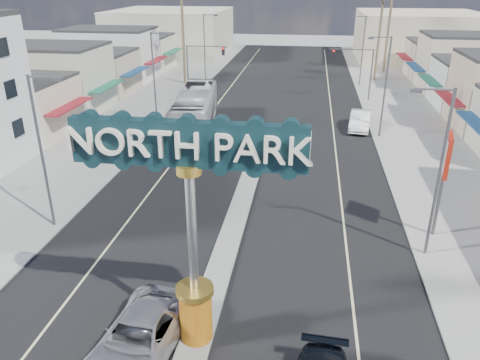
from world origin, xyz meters
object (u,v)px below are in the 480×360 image
(traffic_signal_right, at_px, (356,64))
(suv_left, at_px, (140,337))
(traffic_signal_left, at_px, (202,60))
(streetlight_l_near, at_px, (43,146))
(palm_right_mid, at_px, (383,1))
(streetlight_r_near, at_px, (437,167))
(car_parked_left, at_px, (149,145))
(bank_pylon_sign, at_px, (446,161))
(streetlight_l_far, at_px, (206,44))
(streetlight_r_far, at_px, (362,47))
(streetlight_l_mid, at_px, (156,76))
(city_bus, at_px, (195,110))
(gateway_sign, at_px, (191,212))
(streetlight_r_mid, at_px, (384,83))
(car_parked_right, at_px, (360,120))

(traffic_signal_right, xyz_separation_m, suv_left, (-11.18, -43.10, -3.44))
(traffic_signal_left, distance_m, streetlight_l_near, 34.03)
(traffic_signal_left, bearing_deg, palm_right_mid, 28.42)
(streetlight_r_near, distance_m, car_parked_left, 23.64)
(traffic_signal_left, height_order, bank_pylon_sign, bank_pylon_sign)
(traffic_signal_left, height_order, palm_right_mid, palm_right_mid)
(streetlight_l_far, xyz_separation_m, palm_right_mid, (23.43, 4.00, 5.54))
(palm_right_mid, bearing_deg, streetlight_r_far, -122.69)
(streetlight_r_near, distance_m, suv_left, 15.98)
(streetlight_l_mid, relative_size, suv_left, 1.50)
(streetlight_r_far, xyz_separation_m, city_bus, (-17.18, -21.79, -3.18))
(streetlight_r_far, relative_size, suv_left, 1.50)
(city_bus, bearing_deg, streetlight_l_near, -107.44)
(gateway_sign, height_order, suv_left, gateway_sign)
(streetlight_r_far, distance_m, bank_pylon_sign, 39.87)
(streetlight_l_near, relative_size, car_parked_left, 2.06)
(palm_right_mid, relative_size, city_bus, 0.89)
(streetlight_l_far, bearing_deg, streetlight_l_near, -90.00)
(streetlight_r_far, relative_size, palm_right_mid, 0.74)
(palm_right_mid, bearing_deg, gateway_sign, -103.53)
(streetlight_l_mid, xyz_separation_m, streetlight_l_far, (0.00, 22.00, 0.00))
(streetlight_l_near, xyz_separation_m, streetlight_l_far, (0.00, 42.00, 0.00))
(palm_right_mid, bearing_deg, car_parked_left, -123.49)
(traffic_signal_right, height_order, palm_right_mid, palm_right_mid)
(streetlight_l_far, relative_size, palm_right_mid, 0.74)
(gateway_sign, height_order, bank_pylon_sign, gateway_sign)
(city_bus, bearing_deg, streetlight_r_far, 44.64)
(streetlight_r_mid, height_order, car_parked_right, streetlight_r_mid)
(streetlight_r_mid, xyz_separation_m, suv_left, (-12.43, -29.10, -4.23))
(streetlight_r_near, height_order, streetlight_r_far, same)
(palm_right_mid, bearing_deg, traffic_signal_right, -107.63)
(traffic_signal_right, bearing_deg, traffic_signal_left, 180.00)
(suv_left, bearing_deg, city_bus, 105.52)
(traffic_signal_left, xyz_separation_m, streetlight_l_near, (-1.25, -33.99, 0.79))
(streetlight_l_mid, relative_size, streetlight_r_mid, 1.00)
(streetlight_l_mid, relative_size, city_bus, 0.66)
(palm_right_mid, xyz_separation_m, city_bus, (-19.75, -25.79, -8.71))
(streetlight_r_far, distance_m, car_parked_right, 20.15)
(streetlight_r_mid, height_order, bank_pylon_sign, streetlight_r_mid)
(traffic_signal_left, bearing_deg, streetlight_l_far, 98.86)
(palm_right_mid, distance_m, car_parked_left, 41.07)
(streetlight_r_far, height_order, car_parked_right, streetlight_r_far)
(streetlight_l_far, relative_size, city_bus, 0.66)
(streetlight_l_mid, bearing_deg, suv_left, -73.84)
(streetlight_r_near, xyz_separation_m, city_bus, (-17.18, 20.21, -3.18))
(suv_left, relative_size, car_parked_right, 1.13)
(traffic_signal_right, xyz_separation_m, streetlight_r_mid, (1.25, -13.99, 0.79))
(streetlight_l_far, xyz_separation_m, bank_pylon_sign, (21.88, -39.85, -0.45))
(streetlight_r_far, bearing_deg, streetlight_l_mid, -133.48)
(palm_right_mid, xyz_separation_m, car_parked_left, (-22.00, -33.25, -9.86))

